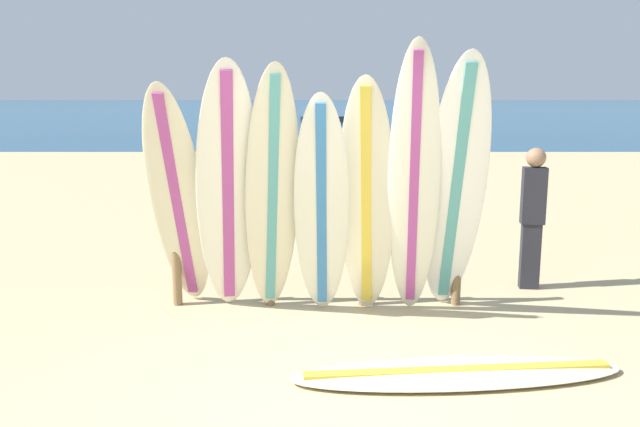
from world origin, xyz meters
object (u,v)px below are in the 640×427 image
(surfboard_leaning_center, at_px, (325,209))
(surfboard_lying_on_sand, at_px, (461,373))
(surfboard_leaning_far_left, at_px, (181,200))
(surfboard_leaning_right, at_px, (417,184))
(surfboard_leaning_center_right, at_px, (370,199))
(surfboard_leaning_far_right, at_px, (459,189))
(surfboard_leaning_center_left, at_px, (275,194))
(surfboard_rack, at_px, (320,237))
(surfboard_leaning_left, at_px, (231,192))
(beachgoer_standing, at_px, (536,212))
(small_boat_offshore, at_px, (327,118))

(surfboard_leaning_center, height_order, surfboard_lying_on_sand, surfboard_leaning_center)
(surfboard_leaning_far_left, relative_size, surfboard_leaning_right, 0.86)
(surfboard_leaning_center_right, xyz_separation_m, surfboard_leaning_far_right, (0.81, -0.05, 0.10))
(surfboard_leaning_center_left, height_order, surfboard_leaning_right, surfboard_leaning_right)
(surfboard_leaning_far_left, relative_size, surfboard_leaning_center_right, 0.98)
(surfboard_rack, relative_size, surfboard_leaning_center_left, 1.22)
(surfboard_leaning_center_left, distance_m, surfboard_leaning_center_right, 0.87)
(surfboard_leaning_center, bearing_deg, surfboard_leaning_right, -0.52)
(surfboard_leaning_left, distance_m, beachgoer_standing, 3.27)
(surfboard_leaning_center_left, xyz_separation_m, surfboard_lying_on_sand, (1.48, -1.30, -1.15))
(beachgoer_standing, relative_size, small_boat_offshore, 0.52)
(surfboard_leaning_far_left, bearing_deg, surfboard_lying_on_sand, -31.13)
(surfboard_leaning_far_left, xyz_separation_m, surfboard_leaning_far_right, (2.57, -0.11, 0.13))
(beachgoer_standing, bearing_deg, surfboard_rack, -166.13)
(surfboard_leaning_far_left, relative_size, surfboard_leaning_left, 0.92)
(surfboard_rack, height_order, small_boat_offshore, surfboard_rack)
(small_boat_offshore, bearing_deg, beachgoer_standing, -86.50)
(surfboard_lying_on_sand, xyz_separation_m, beachgoer_standing, (1.23, 2.26, 0.80))
(surfboard_leaning_center_left, relative_size, surfboard_lying_on_sand, 0.92)
(surfboard_leaning_center_right, relative_size, surfboard_lying_on_sand, 0.88)
(surfboard_leaning_center_right, bearing_deg, beachgoer_standing, 25.76)
(surfboard_leaning_center, relative_size, beachgoer_standing, 1.39)
(surfboard_leaning_center, height_order, beachgoer_standing, surfboard_leaning_center)
(small_boat_offshore, bearing_deg, surfboard_leaning_far_right, -88.34)
(surfboard_leaning_center_left, xyz_separation_m, surfboard_leaning_right, (1.29, -0.03, 0.10))
(surfboard_leaning_left, distance_m, small_boat_offshore, 33.91)
(surfboard_leaning_center, xyz_separation_m, surfboard_leaning_far_right, (1.22, 0.05, 0.18))
(surfboard_leaning_center_right, distance_m, surfboard_leaning_far_right, 0.82)
(surfboard_lying_on_sand, distance_m, small_boat_offshore, 35.20)
(surfboard_leaning_center_right, bearing_deg, surfboard_rack, 145.47)
(surfboard_rack, xyz_separation_m, surfboard_lying_on_sand, (1.07, -1.69, -0.66))
(surfboard_rack, relative_size, surfboard_leaning_left, 1.20)
(surfboard_rack, xyz_separation_m, surfboard_leaning_center_right, (0.46, -0.32, 0.43))
(surfboard_leaning_far_right, bearing_deg, surfboard_leaning_center_right, 176.14)
(surfboard_leaning_far_left, height_order, surfboard_leaning_center, surfboard_leaning_far_left)
(surfboard_lying_on_sand, bearing_deg, surfboard_leaning_far_right, 81.46)
(surfboard_rack, bearing_deg, surfboard_lying_on_sand, -57.68)
(surfboard_leaning_center_left, relative_size, small_boat_offshore, 0.81)
(surfboard_leaning_center_left, relative_size, beachgoer_standing, 1.56)
(surfboard_lying_on_sand, relative_size, beachgoer_standing, 1.70)
(surfboard_leaning_center_right, distance_m, surfboard_leaning_right, 0.46)
(surfboard_leaning_center, bearing_deg, surfboard_leaning_far_right, 2.38)
(surfboard_leaning_center_right, relative_size, surfboard_leaning_far_right, 0.92)
(surfboard_leaning_far_right, bearing_deg, small_boat_offshore, 91.66)
(surfboard_leaning_left, height_order, small_boat_offshore, surfboard_leaning_left)
(surfboard_lying_on_sand, bearing_deg, surfboard_leaning_center_left, 138.73)
(surfboard_leaning_center_left, relative_size, surfboard_leaning_far_right, 0.96)
(beachgoer_standing, bearing_deg, surfboard_leaning_center_left, -160.31)
(surfboard_rack, height_order, surfboard_leaning_center, surfboard_leaning_center)
(surfboard_leaning_far_left, xyz_separation_m, surfboard_leaning_center_right, (1.76, -0.06, 0.03))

